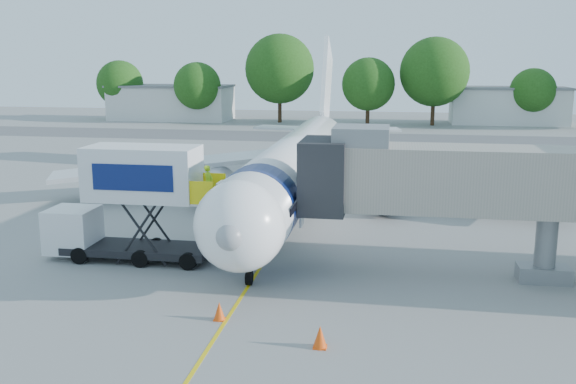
# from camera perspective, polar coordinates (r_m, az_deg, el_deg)

# --- Properties ---
(ground) EXTENTS (160.00, 160.00, 0.00)m
(ground) POSITION_cam_1_polar(r_m,az_deg,el_deg) (36.65, -0.17, -3.17)
(ground) COLOR gray
(ground) RESTS_ON ground
(guidance_line) EXTENTS (0.15, 70.00, 0.01)m
(guidance_line) POSITION_cam_1_polar(r_m,az_deg,el_deg) (36.65, -0.17, -3.17)
(guidance_line) COLOR yellow
(guidance_line) RESTS_ON ground
(taxiway_strip) EXTENTS (120.00, 10.00, 0.01)m
(taxiway_strip) POSITION_cam_1_polar(r_m,az_deg,el_deg) (77.70, 5.01, 4.85)
(taxiway_strip) COLOR #59595B
(taxiway_strip) RESTS_ON ground
(aircraft) EXTENTS (34.17, 37.73, 11.35)m
(aircraft) POSITION_cam_1_polar(r_m,az_deg,el_deg) (40.00, 0.81, 2.43)
(aircraft) COLOR white
(aircraft) RESTS_ON ground
(jet_bridge) EXTENTS (13.90, 3.20, 6.60)m
(jet_bridge) POSITION_cam_1_polar(r_m,az_deg,el_deg) (28.45, 13.49, 1.04)
(jet_bridge) COLOR gray
(jet_bridge) RESTS_ON ground
(catering_hiloader) EXTENTS (8.50, 2.44, 5.50)m
(catering_hiloader) POSITION_cam_1_polar(r_m,az_deg,el_deg) (31.18, -13.81, -1.01)
(catering_hiloader) COLOR black
(catering_hiloader) RESTS_ON ground
(safety_cone_a) EXTENTS (0.49, 0.49, 0.78)m
(safety_cone_a) POSITION_cam_1_polar(r_m,az_deg,el_deg) (22.00, 2.86, -12.77)
(safety_cone_a) COLOR #EB480C
(safety_cone_a) RESTS_ON ground
(safety_cone_b) EXTENTS (0.44, 0.44, 0.70)m
(safety_cone_b) POSITION_cam_1_polar(r_m,az_deg,el_deg) (24.24, -6.12, -10.51)
(safety_cone_b) COLOR #EB480C
(safety_cone_b) RESTS_ON ground
(outbuilding_left) EXTENTS (18.40, 8.40, 5.30)m
(outbuilding_left) POSITION_cam_1_polar(r_m,az_deg,el_deg) (101.00, -10.32, 7.85)
(outbuilding_left) COLOR silver
(outbuilding_left) RESTS_ON ground
(outbuilding_right) EXTENTS (16.40, 7.40, 5.30)m
(outbuilding_right) POSITION_cam_1_polar(r_m,az_deg,el_deg) (98.46, 18.96, 7.30)
(outbuilding_right) COLOR silver
(outbuilding_right) RESTS_ON ground
(tree_a) EXTENTS (7.07, 7.07, 9.02)m
(tree_a) POSITION_cam_1_polar(r_m,az_deg,el_deg) (102.90, -14.71, 9.29)
(tree_a) COLOR #382314
(tree_a) RESTS_ON ground
(tree_b) EXTENTS (6.90, 6.90, 8.80)m
(tree_b) POSITION_cam_1_polar(r_m,az_deg,el_deg) (95.97, -8.07, 9.32)
(tree_b) COLOR #382314
(tree_b) RESTS_ON ground
(tree_c) EXTENTS (10.06, 10.06, 12.83)m
(tree_c) POSITION_cam_1_polar(r_m,az_deg,el_deg) (94.92, -0.74, 10.89)
(tree_c) COLOR #382314
(tree_c) RESTS_ON ground
(tree_d) EXTENTS (7.43, 7.43, 9.47)m
(tree_d) POSITION_cam_1_polar(r_m,az_deg,el_deg) (91.84, 7.15, 9.49)
(tree_d) COLOR #382314
(tree_d) RESTS_ON ground
(tree_e) EXTENTS (9.64, 9.64, 12.29)m
(tree_e) POSITION_cam_1_polar(r_m,az_deg,el_deg) (93.11, 12.90, 10.37)
(tree_e) COLOR #382314
(tree_e) RESTS_ON ground
(tree_f) EXTENTS (6.29, 6.29, 8.02)m
(tree_f) POSITION_cam_1_polar(r_m,az_deg,el_deg) (96.69, 20.93, 8.39)
(tree_f) COLOR #382314
(tree_f) RESTS_ON ground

